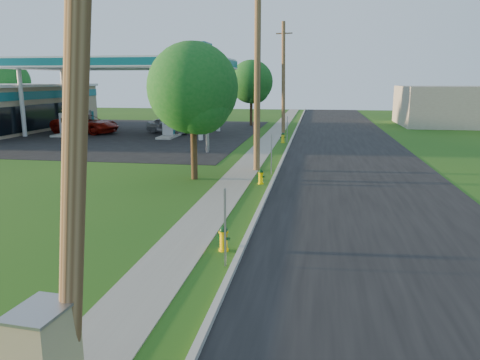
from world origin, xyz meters
name	(u,v)px	position (x,y,z in m)	size (l,w,h in m)	color
road	(374,211)	(4.50, 10.00, 0.01)	(8.00, 120.00, 0.02)	black
curb	(262,204)	(0.50, 10.00, 0.07)	(0.15, 120.00, 0.15)	#A5A197
sidewalk	(216,204)	(-1.25, 10.00, 0.01)	(1.50, 120.00, 0.03)	gray
forecourt	(105,133)	(-16.00, 32.00, 0.01)	(26.00, 28.00, 0.02)	black
utility_pole_near	(76,60)	(-0.60, -1.00, 4.80)	(1.40, 0.32, 9.48)	brown
utility_pole_mid	(257,72)	(-0.60, 17.00, 4.95)	(1.40, 0.32, 9.80)	brown
utility_pole_far	(283,78)	(-0.60, 35.00, 4.80)	(1.40, 0.32, 9.50)	brown
sign_post_near	(225,228)	(0.25, 4.20, 1.00)	(0.05, 0.04, 2.00)	gray
sign_post_mid	(271,155)	(0.25, 16.00, 1.00)	(0.05, 0.04, 2.00)	gray
sign_post_far	(287,130)	(0.25, 28.20, 1.00)	(0.05, 0.04, 2.00)	gray
gas_canopy	(123,64)	(-14.00, 32.00, 5.90)	(18.18, 9.18, 6.40)	silver
fuel_pump_nw	(66,127)	(-18.50, 30.00, 0.72)	(1.20, 3.20, 1.90)	#A5A197
fuel_pump_ne	(169,129)	(-9.50, 30.00, 0.72)	(1.20, 3.20, 1.90)	#A5A197
fuel_pump_sw	(89,123)	(-18.50, 34.00, 0.72)	(1.20, 3.20, 1.90)	#A5A197
fuel_pump_se	(182,124)	(-9.50, 34.00, 0.72)	(1.20, 3.20, 1.90)	#A5A197
price_pylon	(206,66)	(-4.50, 22.50, 5.43)	(0.34, 2.04, 6.85)	gray
distant_building	(471,106)	(18.00, 45.00, 2.00)	(14.00, 10.00, 4.00)	gray
tree_verge	(194,92)	(-3.13, 14.31, 4.06)	(4.16, 4.16, 6.31)	#372313
tree_lot	(252,83)	(-4.21, 41.34, 4.27)	(4.38, 4.38, 6.64)	#372313
tree_back	(10,83)	(-31.46, 41.68, 4.31)	(4.42, 4.42, 6.69)	#372313
hydrant_near	(223,238)	(0.00, 5.24, 0.35)	(0.37, 0.33, 0.72)	yellow
hydrant_mid	(261,177)	(-0.01, 13.79, 0.34)	(0.36, 0.32, 0.69)	#FFD700
hydrant_far	(283,138)	(-0.07, 28.20, 0.38)	(0.40, 0.36, 0.79)	yellow
utility_cabinet	(45,360)	(-1.20, -1.35, 0.78)	(0.77, 0.96, 1.56)	tan
car_red	(85,124)	(-17.65, 31.77, 0.83)	(2.75, 5.95, 1.65)	maroon
car_silver	(168,126)	(-10.45, 32.78, 0.70)	(1.66, 4.11, 1.40)	#B0B2B9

